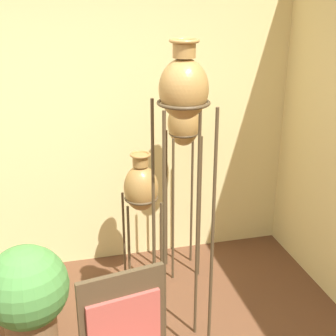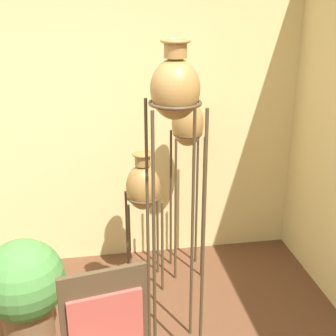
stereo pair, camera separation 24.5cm
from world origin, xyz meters
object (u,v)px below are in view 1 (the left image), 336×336
Objects in this scene: vase_stand_medium at (184,129)px; potted_plant at (27,294)px; vase_stand_short at (141,189)px; vase_stand_tall at (184,102)px.

potted_plant is at bearing -151.96° from vase_stand_medium.
vase_stand_short reaches higher than potted_plant.
potted_plant is (-0.86, -0.53, -0.43)m from vase_stand_short.
vase_stand_tall is at bearing -16.34° from potted_plant.
vase_stand_tall is 1.62m from potted_plant.
vase_stand_tall is 1.18m from vase_stand_short.
vase_stand_medium is (0.27, 0.94, -0.43)m from vase_stand_tall.
vase_stand_tall is at bearing -106.17° from vase_stand_medium.
vase_stand_tall reaches higher than vase_stand_medium.
vase_stand_tall is 1.31× the size of vase_stand_medium.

